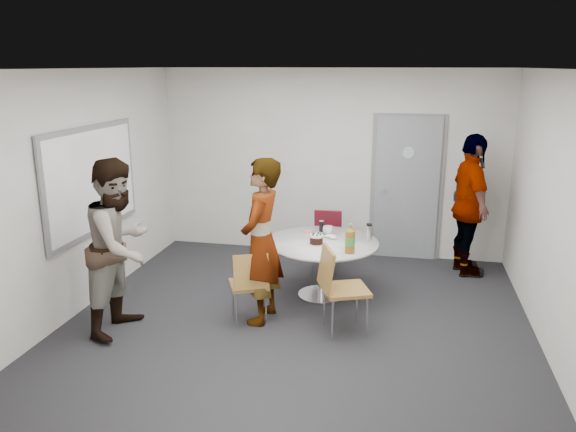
% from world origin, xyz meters
% --- Properties ---
extents(floor, '(5.00, 5.00, 0.00)m').
position_xyz_m(floor, '(0.00, 0.00, 0.00)').
color(floor, black).
rests_on(floor, ground).
extents(ceiling, '(5.00, 5.00, 0.00)m').
position_xyz_m(ceiling, '(0.00, 0.00, 2.70)').
color(ceiling, silver).
rests_on(ceiling, wall_back).
extents(wall_back, '(5.00, 0.00, 5.00)m').
position_xyz_m(wall_back, '(0.00, 2.50, 1.35)').
color(wall_back, beige).
rests_on(wall_back, floor).
extents(wall_left, '(0.00, 5.00, 5.00)m').
position_xyz_m(wall_left, '(-2.50, 0.00, 1.35)').
color(wall_left, beige).
rests_on(wall_left, floor).
extents(wall_right, '(0.00, 5.00, 5.00)m').
position_xyz_m(wall_right, '(2.50, 0.00, 1.35)').
color(wall_right, beige).
rests_on(wall_right, floor).
extents(wall_front, '(5.00, 0.00, 5.00)m').
position_xyz_m(wall_front, '(0.00, -2.50, 1.35)').
color(wall_front, beige).
rests_on(wall_front, floor).
extents(door, '(1.02, 0.17, 2.12)m').
position_xyz_m(door, '(1.10, 2.48, 1.03)').
color(door, gray).
rests_on(door, wall_back).
extents(whiteboard, '(0.04, 1.90, 1.25)m').
position_xyz_m(whiteboard, '(-2.46, 0.20, 1.45)').
color(whiteboard, slate).
rests_on(whiteboard, wall_left).
extents(table, '(1.34, 1.34, 1.04)m').
position_xyz_m(table, '(0.17, 0.77, 0.61)').
color(table, silver).
rests_on(table, floor).
extents(chair_near_left, '(0.53, 0.55, 0.82)m').
position_xyz_m(chair_near_left, '(-0.50, -0.12, 0.50)').
color(chair_near_left, brown).
rests_on(chair_near_left, floor).
extents(chair_near_right, '(0.61, 0.59, 0.94)m').
position_xyz_m(chair_near_right, '(0.44, -0.15, 0.58)').
color(chair_near_right, brown).
rests_on(chair_near_right, floor).
extents(chair_far, '(0.40, 0.43, 0.82)m').
position_xyz_m(chair_far, '(0.07, 1.70, 0.50)').
color(chair_far, '#5C121E').
rests_on(chair_far, floor).
extents(person_main, '(0.48, 0.69, 1.81)m').
position_xyz_m(person_main, '(-0.40, -0.00, 0.91)').
color(person_main, '#A5C6EA').
rests_on(person_main, floor).
extents(person_left, '(0.78, 0.95, 1.85)m').
position_xyz_m(person_left, '(-1.78, -0.51, 0.92)').
color(person_left, white).
rests_on(person_left, floor).
extents(person_right, '(0.70, 1.18, 1.89)m').
position_xyz_m(person_right, '(1.93, 1.95, 0.95)').
color(person_right, black).
rests_on(person_right, floor).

